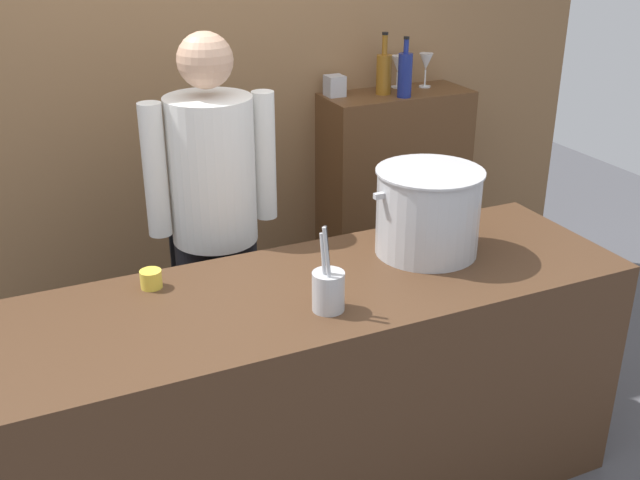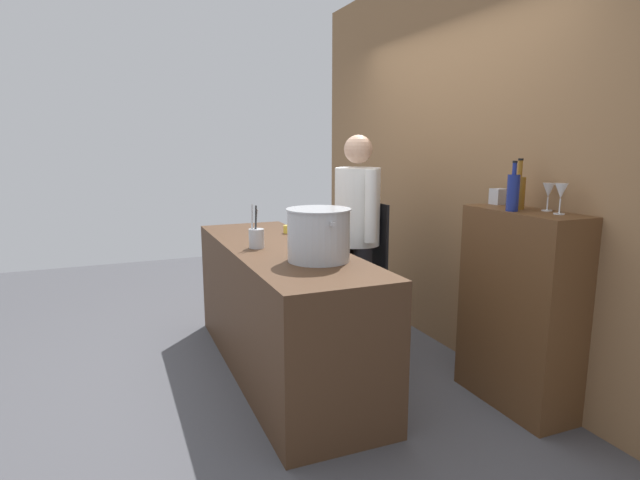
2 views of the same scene
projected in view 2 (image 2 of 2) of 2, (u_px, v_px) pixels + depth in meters
ground_plane at (282, 369)px, 3.71m from camera, size 8.00×8.00×0.00m
brick_back_panel at (453, 156)px, 3.96m from camera, size 4.40×0.10×3.00m
prep_counter at (281, 309)px, 3.63m from camera, size 2.24×0.70×0.90m
bar_cabinet at (519, 310)px, 3.13m from camera, size 0.76×0.32×1.21m
chef at (358, 228)px, 3.90m from camera, size 0.53×0.36×1.66m
stockpot_large at (319, 235)px, 3.10m from camera, size 0.45×0.39×0.32m
utensil_crock at (256, 238)px, 3.49m from camera, size 0.10×0.10×0.30m
butter_jar at (288, 229)px, 4.07m from camera, size 0.07×0.07×0.06m
wine_bottle_cobalt at (513, 192)px, 2.98m from camera, size 0.07×0.07×0.29m
wine_bottle_amber at (519, 191)px, 3.07m from camera, size 0.08×0.08×0.30m
wine_glass_short at (561, 192)px, 2.84m from camera, size 0.07×0.07×0.17m
wine_glass_wide at (548, 191)px, 2.99m from camera, size 0.07×0.07×0.16m
spice_tin_silver at (499, 196)px, 3.32m from camera, size 0.09×0.09×0.10m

